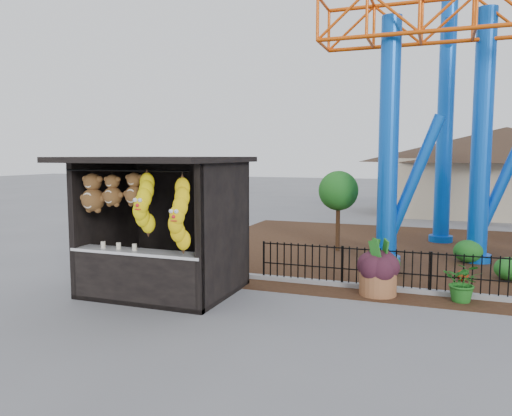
% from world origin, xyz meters
% --- Properties ---
extents(ground, '(120.00, 120.00, 0.00)m').
position_xyz_m(ground, '(0.00, 0.00, 0.00)').
color(ground, slate).
rests_on(ground, ground).
extents(mulch_bed, '(18.00, 12.00, 0.02)m').
position_xyz_m(mulch_bed, '(4.00, 8.00, 0.01)').
color(mulch_bed, '#331E11').
rests_on(mulch_bed, ground).
extents(curb, '(18.00, 0.18, 0.12)m').
position_xyz_m(curb, '(4.00, 3.00, 0.06)').
color(curb, gray).
rests_on(curb, ground).
extents(prize_booth, '(3.50, 3.40, 3.12)m').
position_xyz_m(prize_booth, '(-2.98, 0.91, 1.53)').
color(prize_booth, black).
rests_on(prize_booth, ground).
extents(terracotta_planter, '(0.89, 0.89, 0.55)m').
position_xyz_m(terracotta_planter, '(1.69, 2.58, 0.28)').
color(terracotta_planter, '#9B5E38').
rests_on(terracotta_planter, ground).
extents(planter_foliage, '(0.70, 0.70, 0.64)m').
position_xyz_m(planter_foliage, '(1.69, 2.58, 0.87)').
color(planter_foliage, '#33141F').
rests_on(planter_foliage, terracotta_planter).
extents(potted_plant, '(0.94, 0.87, 0.88)m').
position_xyz_m(potted_plant, '(3.48, 2.66, 0.44)').
color(potted_plant, '#1A5318').
rests_on(potted_plant, ground).
extents(pavilion, '(15.00, 15.00, 4.80)m').
position_xyz_m(pavilion, '(6.00, 20.00, 3.07)').
color(pavilion, '#BFAD8C').
rests_on(pavilion, ground).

